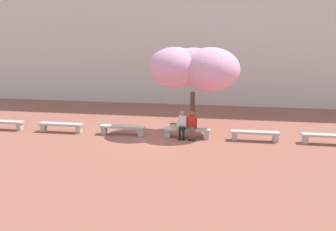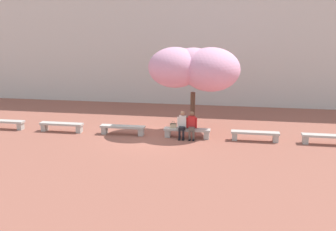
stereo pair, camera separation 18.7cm
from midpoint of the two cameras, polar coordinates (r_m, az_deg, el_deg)
The scene contains 12 objects.
ground_plane at distance 18.98m, azimuth -2.27°, elevation -3.01°, with size 100.00×100.00×0.00m, color #8E5142.
building_facade at distance 27.66m, azimuth 1.60°, elevation 12.08°, with size 36.02×4.00×9.40m, color beige.
stone_bench_west_end at distance 21.83m, azimuth -23.09°, elevation -1.05°, with size 2.20×0.42×0.45m.
stone_bench_near_west at distance 20.34m, azimuth -15.50°, elevation -1.45°, with size 2.20×0.42×0.45m.
stone_bench_center at distance 19.26m, azimuth -6.90°, elevation -1.88°, with size 2.20×0.42×0.45m.
stone_bench_near_east at distance 18.66m, azimuth 2.50°, elevation -2.30°, with size 2.20×0.42×0.45m.
stone_bench_east_end at distance 18.59m, azimuth 12.24°, elevation -2.67°, with size 2.20×0.42×0.45m.
stone_bench_far_east at distance 19.05m, azimuth 21.79°, elevation -2.95°, with size 2.20×0.42×0.45m.
person_seated_left at distance 18.53m, azimuth 1.82°, elevation -1.17°, with size 0.51×0.68×1.29m.
person_seated_right at distance 18.48m, azimuth 3.18°, elevation -1.22°, with size 0.51×0.71×1.29m.
handbag at distance 18.67m, azimuth 0.47°, elevation -1.43°, with size 0.30×0.15×0.34m.
cherry_tree_main at distance 19.36m, azimuth 3.63°, elevation 6.91°, with size 4.49×2.94×4.18m.
Camera 1 is at (3.50, -17.85, 5.40)m, focal length 42.00 mm.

